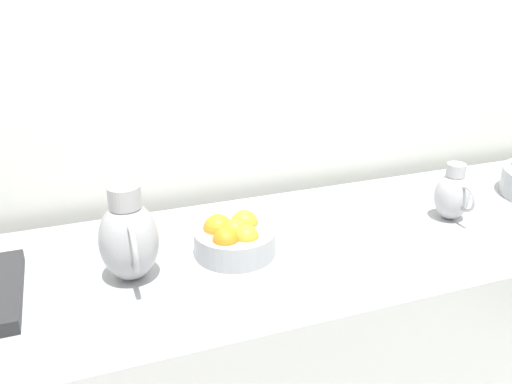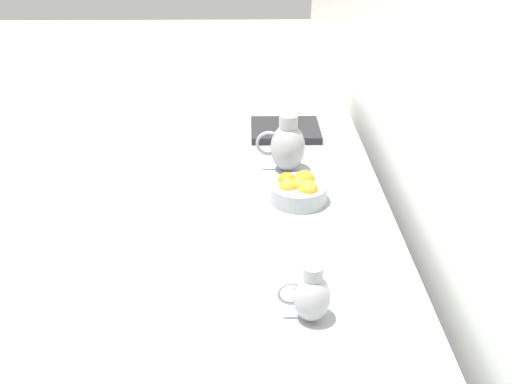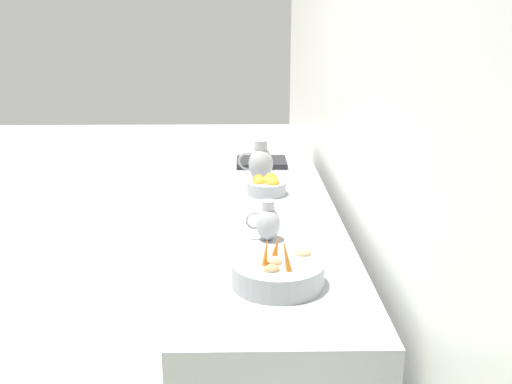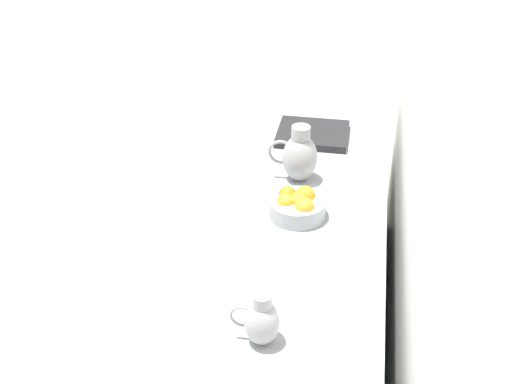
{
  "view_description": "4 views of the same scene",
  "coord_description": "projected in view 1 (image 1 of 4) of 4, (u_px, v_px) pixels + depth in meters",
  "views": [
    {
      "loc": [
        -0.24,
        -0.82,
        1.6
      ],
      "look_at": [
        -1.42,
        -0.38,
        1.07
      ],
      "focal_mm": 37.6,
      "sensor_mm": 36.0,
      "label": 1
    },
    {
      "loc": [
        -1.28,
        1.66,
        2.01
      ],
      "look_at": [
        -1.32,
        -0.38,
        0.92
      ],
      "focal_mm": 42.02,
      "sensor_mm": 36.0,
      "label": 2
    },
    {
      "loc": [
        -1.37,
        2.62,
        1.78
      ],
      "look_at": [
        -1.42,
        -0.19,
        0.94
      ],
      "focal_mm": 39.04,
      "sensor_mm": 36.0,
      "label": 3
    },
    {
      "loc": [
        -1.71,
        1.74,
        2.3
      ],
      "look_at": [
        -1.35,
        -0.29,
        1.04
      ],
      "focal_mm": 45.79,
      "sensor_mm": 36.0,
      "label": 4
    }
  ],
  "objects": [
    {
      "name": "prep_counter",
      "position": [
        287.0,
        364.0,
        1.71
      ],
      "size": [
        0.72,
        2.88,
        0.86
      ],
      "primitive_type": "cube",
      "color": "#9EA0A5",
      "rests_on": "ground_plane"
    },
    {
      "name": "metal_pitcher_short",
      "position": [
        453.0,
        194.0,
        1.67
      ],
      "size": [
        0.16,
        0.11,
        0.18
      ],
      "color": "#A3A3A8",
      "rests_on": "prep_counter"
    },
    {
      "name": "metal_pitcher_tall",
      "position": [
        129.0,
        238.0,
        1.33
      ],
      "size": [
        0.21,
        0.15,
        0.25
      ],
      "color": "#939399",
      "rests_on": "prep_counter"
    },
    {
      "name": "orange_bowl",
      "position": [
        234.0,
        238.0,
        1.48
      ],
      "size": [
        0.23,
        0.23,
        0.11
      ],
      "color": "#9EA0A5",
      "rests_on": "prep_counter"
    }
  ]
}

